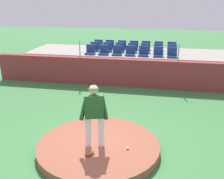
# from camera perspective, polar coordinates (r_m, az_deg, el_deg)

# --- Properties ---
(ground_plane) EXTENTS (60.00, 60.00, 0.00)m
(ground_plane) POSITION_cam_1_polar(r_m,az_deg,el_deg) (7.83, -2.90, -12.82)
(ground_plane) COLOR #3B783F
(pitchers_mound) EXTENTS (3.46, 3.46, 0.23)m
(pitchers_mound) POSITION_cam_1_polar(r_m,az_deg,el_deg) (7.77, -2.92, -12.11)
(pitchers_mound) COLOR brown
(pitchers_mound) RESTS_ON ground_plane
(pitcher) EXTENTS (0.78, 0.39, 1.81)m
(pitcher) POSITION_cam_1_polar(r_m,az_deg,el_deg) (7.12, -3.84, -4.62)
(pitcher) COLOR silver
(pitcher) RESTS_ON pitchers_mound
(baseball) EXTENTS (0.07, 0.07, 0.07)m
(baseball) POSITION_cam_1_polar(r_m,az_deg,el_deg) (7.43, 3.33, -12.37)
(baseball) COLOR white
(baseball) RESTS_ON pitchers_mound
(fielding_glove) EXTENTS (0.28, 0.35, 0.11)m
(fielding_glove) POSITION_cam_1_polar(r_m,az_deg,el_deg) (7.22, -4.80, -13.24)
(fielding_glove) COLOR brown
(fielding_glove) RESTS_ON pitchers_mound
(brick_barrier) EXTENTS (13.22, 0.40, 1.34)m
(brick_barrier) POSITION_cam_1_polar(r_m,az_deg,el_deg) (12.94, 3.19, 3.61)
(brick_barrier) COLOR maroon
(brick_barrier) RESTS_ON ground_plane
(fence_post_left) EXTENTS (0.06, 0.06, 0.81)m
(fence_post_left) POSITION_cam_1_polar(r_m,az_deg,el_deg) (13.20, -6.89, 8.61)
(fence_post_left) COLOR silver
(fence_post_left) RESTS_ON brick_barrier
(fence_post_right) EXTENTS (0.06, 0.06, 0.81)m
(fence_post_right) POSITION_cam_1_polar(r_m,az_deg,el_deg) (12.62, 14.01, 7.69)
(fence_post_right) COLOR silver
(fence_post_right) RESTS_ON brick_barrier
(bleacher_platform) EXTENTS (11.42, 3.08, 1.26)m
(bleacher_platform) POSITION_cam_1_polar(r_m,az_deg,el_deg) (15.10, 4.33, 5.70)
(bleacher_platform) COLOR gray
(bleacher_platform) RESTS_ON ground_plane
(stadium_chair_0) EXTENTS (0.48, 0.44, 0.50)m
(stadium_chair_0) POSITION_cam_1_polar(r_m,az_deg,el_deg) (14.32, -4.64, 8.16)
(stadium_chair_0) COLOR navy
(stadium_chair_0) RESTS_ON bleacher_platform
(stadium_chair_1) EXTENTS (0.48, 0.44, 0.50)m
(stadium_chair_1) POSITION_cam_1_polar(r_m,az_deg,el_deg) (14.16, -1.78, 8.09)
(stadium_chair_1) COLOR navy
(stadium_chair_1) RESTS_ON bleacher_platform
(stadium_chair_2) EXTENTS (0.48, 0.44, 0.50)m
(stadium_chair_2) POSITION_cam_1_polar(r_m,az_deg,el_deg) (14.05, 1.11, 8.00)
(stadium_chair_2) COLOR navy
(stadium_chair_2) RESTS_ON bleacher_platform
(stadium_chair_3) EXTENTS (0.48, 0.44, 0.50)m
(stadium_chair_3) POSITION_cam_1_polar(r_m,az_deg,el_deg) (13.96, 3.90, 7.89)
(stadium_chair_3) COLOR navy
(stadium_chair_3) RESTS_ON bleacher_platform
(stadium_chair_4) EXTENTS (0.48, 0.44, 0.50)m
(stadium_chair_4) POSITION_cam_1_polar(r_m,az_deg,el_deg) (13.89, 6.70, 7.75)
(stadium_chair_4) COLOR navy
(stadium_chair_4) RESTS_ON bleacher_platform
(stadium_chair_5) EXTENTS (0.48, 0.44, 0.50)m
(stadium_chair_5) POSITION_cam_1_polar(r_m,az_deg,el_deg) (13.87, 9.82, 7.58)
(stadium_chair_5) COLOR navy
(stadium_chair_5) RESTS_ON bleacher_platform
(stadium_chair_6) EXTENTS (0.48, 0.44, 0.50)m
(stadium_chair_6) POSITION_cam_1_polar(r_m,az_deg,el_deg) (13.83, 12.67, 7.36)
(stadium_chair_6) COLOR navy
(stadium_chair_6) RESTS_ON bleacher_platform
(stadium_chair_7) EXTENTS (0.48, 0.44, 0.50)m
(stadium_chair_7) POSITION_cam_1_polar(r_m,az_deg,el_deg) (15.12, -3.78, 8.78)
(stadium_chair_7) COLOR navy
(stadium_chair_7) RESTS_ON bleacher_platform
(stadium_chair_8) EXTENTS (0.48, 0.44, 0.50)m
(stadium_chair_8) POSITION_cam_1_polar(r_m,az_deg,el_deg) (14.93, -1.01, 8.68)
(stadium_chair_8) COLOR navy
(stadium_chair_8) RESTS_ON bleacher_platform
(stadium_chair_9) EXTENTS (0.48, 0.44, 0.50)m
(stadium_chair_9) POSITION_cam_1_polar(r_m,az_deg,el_deg) (14.83, 1.64, 8.61)
(stadium_chair_9) COLOR navy
(stadium_chair_9) RESTS_ON bleacher_platform
(stadium_chair_10) EXTENTS (0.48, 0.44, 0.50)m
(stadium_chair_10) POSITION_cam_1_polar(r_m,az_deg,el_deg) (14.72, 4.34, 8.47)
(stadium_chair_10) COLOR navy
(stadium_chair_10) RESTS_ON bleacher_platform
(stadium_chair_11) EXTENTS (0.48, 0.44, 0.50)m
(stadium_chair_11) POSITION_cam_1_polar(r_m,az_deg,el_deg) (14.66, 7.07, 8.34)
(stadium_chair_11) COLOR navy
(stadium_chair_11) RESTS_ON bleacher_platform
(stadium_chair_12) EXTENTS (0.48, 0.44, 0.50)m
(stadium_chair_12) POSITION_cam_1_polar(r_m,az_deg,el_deg) (14.65, 9.84, 8.19)
(stadium_chair_12) COLOR navy
(stadium_chair_12) RESTS_ON bleacher_platform
(stadium_chair_13) EXTENTS (0.48, 0.44, 0.50)m
(stadium_chair_13) POSITION_cam_1_polar(r_m,az_deg,el_deg) (14.64, 12.66, 8.00)
(stadium_chair_13) COLOR navy
(stadium_chair_13) RESTS_ON bleacher_platform
(stadium_chair_14) EXTENTS (0.48, 0.44, 0.50)m
(stadium_chair_14) POSITION_cam_1_polar(r_m,az_deg,el_deg) (15.92, -2.93, 9.32)
(stadium_chair_14) COLOR navy
(stadium_chair_14) RESTS_ON bleacher_platform
(stadium_chair_15) EXTENTS (0.48, 0.44, 0.50)m
(stadium_chair_15) POSITION_cam_1_polar(r_m,az_deg,el_deg) (15.75, -0.52, 9.24)
(stadium_chair_15) COLOR navy
(stadium_chair_15) RESTS_ON bleacher_platform
(stadium_chair_16) EXTENTS (0.48, 0.44, 0.50)m
(stadium_chair_16) POSITION_cam_1_polar(r_m,az_deg,el_deg) (15.61, 2.08, 9.14)
(stadium_chair_16) COLOR navy
(stadium_chair_16) RESTS_ON bleacher_platform
(stadium_chair_17) EXTENTS (0.48, 0.44, 0.50)m
(stadium_chair_17) POSITION_cam_1_polar(r_m,az_deg,el_deg) (15.54, 4.65, 9.04)
(stadium_chair_17) COLOR navy
(stadium_chair_17) RESTS_ON bleacher_platform
(stadium_chair_18) EXTENTS (0.48, 0.44, 0.50)m
(stadium_chair_18) POSITION_cam_1_polar(r_m,az_deg,el_deg) (15.51, 7.23, 8.94)
(stadium_chair_18) COLOR navy
(stadium_chair_18) RESTS_ON bleacher_platform
(stadium_chair_19) EXTENTS (0.48, 0.44, 0.50)m
(stadium_chair_19) POSITION_cam_1_polar(r_m,az_deg,el_deg) (15.46, 9.90, 8.76)
(stadium_chair_19) COLOR navy
(stadium_chair_19) RESTS_ON bleacher_platform
(stadium_chair_20) EXTENTS (0.48, 0.44, 0.50)m
(stadium_chair_20) POSITION_cam_1_polar(r_m,az_deg,el_deg) (15.45, 12.61, 8.59)
(stadium_chair_20) COLOR navy
(stadium_chair_20) RESTS_ON bleacher_platform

